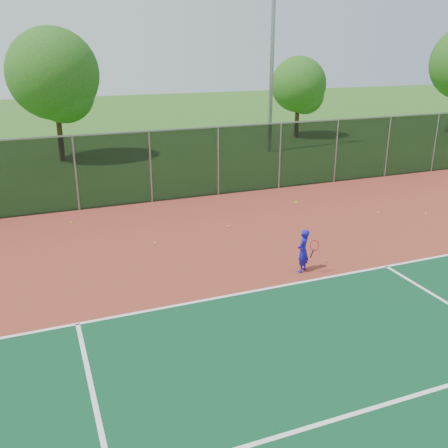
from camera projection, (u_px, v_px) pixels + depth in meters
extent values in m
plane|color=#295B1A|center=(399.00, 331.00, 11.68)|extent=(120.00, 120.00, 0.00)
cube|color=maroon|center=(350.00, 293.00, 13.42)|extent=(30.00, 20.00, 0.02)
cube|color=white|center=(386.00, 266.00, 14.98)|extent=(22.00, 0.10, 0.00)
cube|color=black|center=(218.00, 161.00, 21.67)|extent=(30.00, 0.04, 3.00)
cube|color=gray|center=(218.00, 127.00, 21.17)|extent=(30.00, 0.06, 0.06)
imported|color=#1A12AB|center=(303.00, 251.00, 14.47)|extent=(0.57, 0.54, 1.31)
cylinder|color=black|center=(312.00, 254.00, 14.31)|extent=(0.03, 0.15, 0.27)
torus|color=#A51414|center=(314.00, 245.00, 14.12)|extent=(0.30, 0.13, 0.29)
sphere|color=#CCD318|center=(296.00, 202.00, 13.97)|extent=(0.07, 0.07, 0.07)
sphere|color=#CCD318|center=(379.00, 213.00, 19.66)|extent=(0.07, 0.07, 0.07)
sphere|color=#CCD318|center=(229.00, 226.00, 18.21)|extent=(0.07, 0.07, 0.07)
sphere|color=#CCD318|center=(426.00, 214.00, 19.56)|extent=(0.07, 0.07, 0.07)
sphere|color=#CCD318|center=(72.00, 223.00, 18.58)|extent=(0.07, 0.07, 0.07)
sphere|color=#CCD318|center=(155.00, 243.00, 16.66)|extent=(0.07, 0.07, 0.07)
cylinder|color=gray|center=(272.00, 54.00, 29.30)|extent=(0.24, 0.24, 11.52)
cylinder|color=#351E13|center=(60.00, 137.00, 28.21)|extent=(0.30, 0.30, 2.79)
sphere|color=#215316|center=(53.00, 74.00, 27.05)|extent=(4.96, 4.96, 4.96)
sphere|color=#215316|center=(63.00, 92.00, 27.24)|extent=(3.41, 3.41, 3.41)
cylinder|color=#351E13|center=(297.00, 122.00, 35.59)|extent=(0.30, 0.30, 2.15)
sphere|color=#215316|center=(299.00, 84.00, 34.70)|extent=(3.82, 3.82, 3.82)
sphere|color=#215316|center=(305.00, 95.00, 34.81)|extent=(2.63, 2.63, 2.63)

